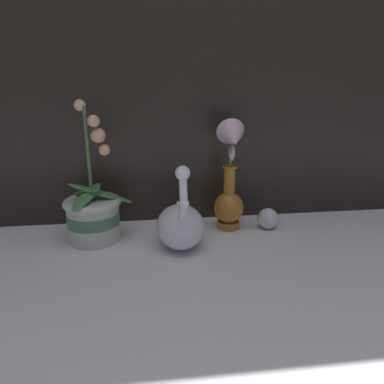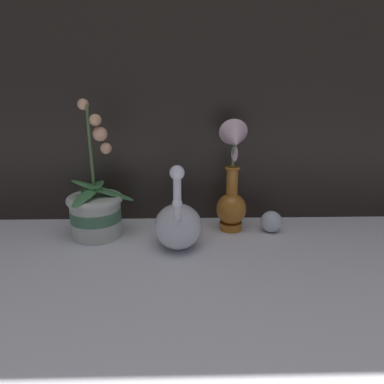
{
  "view_description": "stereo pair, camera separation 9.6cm",
  "coord_description": "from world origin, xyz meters",
  "views": [
    {
      "loc": [
        -0.1,
        -0.77,
        0.41
      ],
      "look_at": [
        0.02,
        0.14,
        0.13
      ],
      "focal_mm": 35.0,
      "sensor_mm": 36.0,
      "label": 1
    },
    {
      "loc": [
        -0.01,
        -0.78,
        0.41
      ],
      "look_at": [
        0.02,
        0.14,
        0.13
      ],
      "focal_mm": 35.0,
      "sensor_mm": 36.0,
      "label": 2
    }
  ],
  "objects": [
    {
      "name": "orchid_potted_plant",
      "position": [
        -0.24,
        0.16,
        0.08
      ],
      "size": [
        0.18,
        0.17,
        0.36
      ],
      "color": "beige",
      "rests_on": "ground_plane"
    },
    {
      "name": "blue_vase",
      "position": [
        0.13,
        0.18,
        0.13
      ],
      "size": [
        0.08,
        0.11,
        0.31
      ],
      "color": "#B26B23",
      "rests_on": "ground_plane"
    },
    {
      "name": "ground_plane",
      "position": [
        0.0,
        0.0,
        0.0
      ],
      "size": [
        2.8,
        2.8,
        0.0
      ],
      "primitive_type": "plane",
      "color": "white"
    },
    {
      "name": "swan_figurine",
      "position": [
        -0.02,
        0.09,
        0.06
      ],
      "size": [
        0.12,
        0.19,
        0.23
      ],
      "color": "white",
      "rests_on": "ground_plane"
    },
    {
      "name": "window_backdrop",
      "position": [
        0.0,
        0.3,
        0.6
      ],
      "size": [
        2.8,
        0.03,
        1.2
      ],
      "color": "black",
      "rests_on": "ground_plane"
    },
    {
      "name": "glass_sphere",
      "position": [
        0.24,
        0.17,
        0.03
      ],
      "size": [
        0.06,
        0.06,
        0.06
      ],
      "color": "silver",
      "rests_on": "ground_plane"
    }
  ]
}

